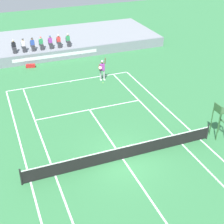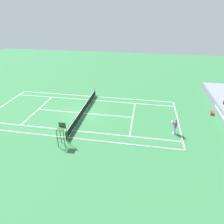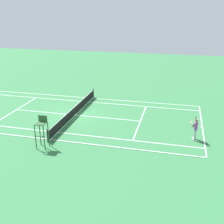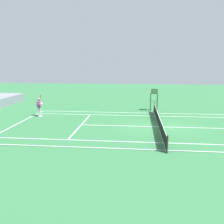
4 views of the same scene
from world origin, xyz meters
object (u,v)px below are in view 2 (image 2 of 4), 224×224
at_px(tennis_player, 175,126).
at_px(equipment_bag, 212,113).
at_px(tennis_ball, 168,132).
at_px(umpire_chair, 62,132).

bearing_deg(tennis_player, equipment_bag, 135.90).
xyz_separation_m(tennis_player, tennis_ball, (-0.18, -0.61, -0.96)).
height_order(tennis_player, equipment_bag, tennis_player).
bearing_deg(equipment_bag, umpire_chair, -60.22).
xyz_separation_m(tennis_ball, equipment_bag, (-5.28, 5.91, 0.13)).
height_order(tennis_ball, equipment_bag, equipment_bag).
bearing_deg(tennis_player, umpire_chair, -70.53).
bearing_deg(umpire_chair, equipment_bag, 119.78).
relative_size(tennis_ball, equipment_bag, 0.07).
bearing_deg(tennis_ball, equipment_bag, 131.81).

